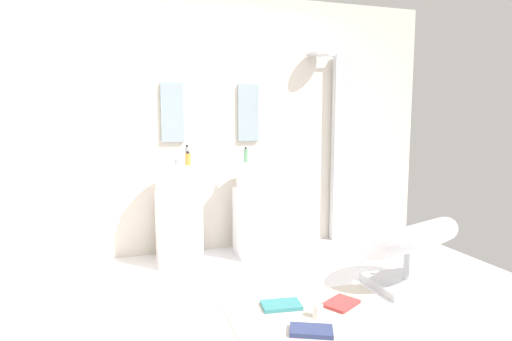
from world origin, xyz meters
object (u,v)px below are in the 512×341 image
lounge_chair (407,245)px  magazine_teal (281,305)px  magazine_navy (311,331)px  soap_bottle_green (246,155)px  soap_bottle_amber (188,159)px  soap_bottle_grey (187,156)px  coffee_mug (318,311)px  shower_column (337,144)px  pedestal_sink_left (178,214)px  pedestal_sink_right (257,209)px  magazine_red (341,303)px

lounge_chair → magazine_teal: bearing=-176.4°
magazine_navy → lounge_chair: bearing=48.3°
lounge_chair → soap_bottle_green: 1.70m
lounge_chair → soap_bottle_amber: 2.05m
soap_bottle_green → soap_bottle_grey: (-0.58, -0.05, 0.02)m
coffee_mug → soap_bottle_grey: size_ratio=0.47×
magazine_navy → shower_column: bearing=82.2°
pedestal_sink_left → magazine_teal: size_ratio=3.68×
pedestal_sink_left → pedestal_sink_right: same height
pedestal_sink_left → lounge_chair: pedestal_sink_left is taller
pedestal_sink_right → lounge_chair: (0.91, -1.15, -0.12)m
soap_bottle_grey → coffee_mug: bearing=-65.4°
magazine_red → coffee_mug: (-0.25, -0.13, 0.03)m
pedestal_sink_left → magazine_teal: (0.58, -1.22, -0.44)m
pedestal_sink_right → soap_bottle_amber: 0.86m
pedestal_sink_left → magazine_red: 1.72m
pedestal_sink_right → lounge_chair: 1.47m
pedestal_sink_right → soap_bottle_green: 0.55m
pedestal_sink_left → soap_bottle_green: bearing=4.8°
coffee_mug → soap_bottle_grey: soap_bottle_grey is taller
magazine_teal → soap_bottle_amber: 1.60m
pedestal_sink_left → pedestal_sink_right: (0.78, 0.00, 0.00)m
shower_column → soap_bottle_grey: (-1.69, -0.24, -0.06)m
magazine_red → soap_bottle_amber: (-0.91, 1.28, 0.97)m
pedestal_sink_left → pedestal_sink_right: 0.78m
lounge_chair → soap_bottle_grey: soap_bottle_grey is taller
magazine_teal → pedestal_sink_left: bearing=121.9°
magazine_teal → magazine_red: bearing=-6.4°
soap_bottle_amber → pedestal_sink_left: bearing=161.0°
magazine_navy → coffee_mug: bearing=78.0°
lounge_chair → soap_bottle_green: size_ratio=6.74×
magazine_navy → soap_bottle_amber: soap_bottle_amber is taller
magazine_navy → soap_bottle_grey: soap_bottle_grey is taller
soap_bottle_grey → shower_column: bearing=8.0°
magazine_red → magazine_navy: 0.49m
pedestal_sink_left → magazine_red: (1.01, -1.32, -0.45)m
lounge_chair → magazine_navy: (-1.06, -0.48, -0.32)m
lounge_chair → soap_bottle_green: bearing=129.9°
soap_bottle_grey → pedestal_sink_right: bearing=-0.6°
magazine_red → magazine_teal: size_ratio=0.90×
magazine_red → soap_bottle_amber: size_ratio=1.96×
lounge_chair → soap_bottle_amber: bearing=145.0°
magazine_teal → coffee_mug: (0.18, -0.22, 0.03)m
pedestal_sink_right → magazine_teal: (-0.20, -1.22, -0.44)m
pedestal_sink_right → lounge_chair: pedestal_sink_right is taller
soap_bottle_green → magazine_teal: bearing=-94.6°
coffee_mug → soap_bottle_green: size_ratio=0.58×
pedestal_sink_left → coffee_mug: size_ratio=11.68×
magazine_teal → magazine_navy: magazine_navy is taller
magazine_teal → soap_bottle_green: (0.10, 1.28, 0.98)m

